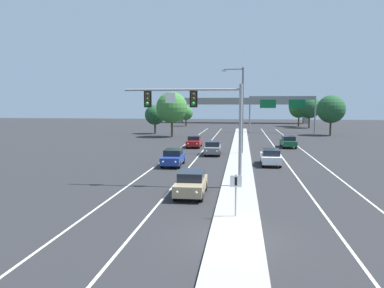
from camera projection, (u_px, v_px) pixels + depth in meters
The scene contains 23 objects.
ground_plane at pixel (236, 238), 17.01m from camera, with size 260.00×260.00×0.00m, color #28282B.
median_island at pixel (239, 169), 34.75m from camera, with size 2.40×110.00×0.15m, color #9E9B93.
lane_stripe_oncoming_center at pixel (197, 158), 42.27m from camera, with size 0.14×100.00×0.01m, color silver.
lane_stripe_receding_center at pixel (284, 159), 41.05m from camera, with size 0.14×100.00×0.01m, color silver.
edge_stripe_left at pixel (168, 157), 42.70m from camera, with size 0.14×100.00×0.01m, color silver.
edge_stripe_right at pixel (315, 160), 40.62m from camera, with size 0.14×100.00×0.01m, color silver.
overhead_signal_mast at pixel (202, 112), 27.03m from camera, with size 8.45×0.44×7.20m.
median_sign_post at pixel (236, 189), 19.70m from camera, with size 0.60×0.10×2.20m.
street_lamp_median at pixel (241, 105), 44.70m from camera, with size 2.58×0.28×10.00m.
car_oncoming_tan at pixel (191, 183), 24.91m from camera, with size 1.87×4.49×1.58m.
car_oncoming_blue at pixel (173, 157), 36.76m from camera, with size 1.88×4.50×1.58m.
car_oncoming_grey at pixel (213, 148), 44.62m from camera, with size 1.92×4.51×1.58m.
car_oncoming_red at pixel (194, 141), 52.27m from camera, with size 1.87×4.49×1.58m.
car_receding_white at pixel (271, 157), 37.14m from camera, with size 1.82×4.47×1.58m.
car_receding_green at pixel (288, 142), 51.94m from camera, with size 1.91×4.51×1.58m.
highway_sign_gantry at pixel (282, 102), 77.18m from camera, with size 13.28×0.42×7.50m.
overpass_bridge at pixel (242, 104), 116.31m from camera, with size 42.40×6.40×7.65m.
tree_far_right_c at pixel (299, 108), 98.27m from camera, with size 5.07×5.07×7.34m.
tree_far_left_a at pixel (186, 113), 100.48m from camera, with size 3.64×3.64×5.26m.
tree_far_right_b at pixel (331, 109), 71.12m from camera, with size 5.20×5.20×7.52m.
tree_far_left_c at pixel (172, 108), 67.76m from camera, with size 5.56×5.56×8.04m.
tree_far_left_b at pixel (155, 115), 75.24m from camera, with size 3.97×3.97×5.75m.
tree_far_right_a at pixel (310, 108), 92.68m from camera, with size 5.28×5.28×7.64m.
Camera 1 is at (0.21, -16.58, 5.99)m, focal length 35.77 mm.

